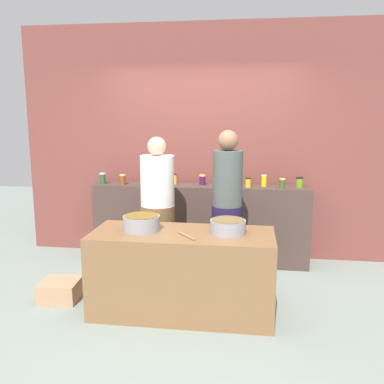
# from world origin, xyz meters

# --- Properties ---
(ground) EXTENTS (12.00, 12.00, 0.00)m
(ground) POSITION_xyz_m (0.00, 0.00, 0.00)
(ground) COLOR gray
(storefront_wall) EXTENTS (4.80, 0.12, 3.00)m
(storefront_wall) POSITION_xyz_m (0.00, 1.45, 1.50)
(storefront_wall) COLOR brown
(storefront_wall) RESTS_ON ground
(display_shelf) EXTENTS (2.70, 0.36, 0.99)m
(display_shelf) POSITION_xyz_m (0.00, 1.10, 0.50)
(display_shelf) COLOR #45332D
(display_shelf) RESTS_ON ground
(prep_table) EXTENTS (1.70, 0.70, 0.79)m
(prep_table) POSITION_xyz_m (0.00, -0.30, 0.39)
(prep_table) COLOR brown
(prep_table) RESTS_ON ground
(preserve_jar_0) EXTENTS (0.07, 0.07, 0.14)m
(preserve_jar_0) POSITION_xyz_m (-1.25, 1.06, 1.06)
(preserve_jar_0) COLOR #2A5430
(preserve_jar_0) RESTS_ON display_shelf
(preserve_jar_1) EXTENTS (0.08, 0.08, 0.13)m
(preserve_jar_1) POSITION_xyz_m (-0.98, 1.04, 1.06)
(preserve_jar_1) COLOR brown
(preserve_jar_1) RESTS_ON display_shelf
(preserve_jar_2) EXTENTS (0.07, 0.07, 0.13)m
(preserve_jar_2) POSITION_xyz_m (-0.35, 1.17, 1.06)
(preserve_jar_2) COLOR yellow
(preserve_jar_2) RESTS_ON display_shelf
(preserve_jar_3) EXTENTS (0.08, 0.08, 0.13)m
(preserve_jar_3) POSITION_xyz_m (0.02, 1.15, 1.06)
(preserve_jar_3) COLOR #481644
(preserve_jar_3) RESTS_ON display_shelf
(preserve_jar_4) EXTENTS (0.07, 0.07, 0.13)m
(preserve_jar_4) POSITION_xyz_m (0.23, 1.12, 1.06)
(preserve_jar_4) COLOR olive
(preserve_jar_4) RESTS_ON display_shelf
(preserve_jar_5) EXTENTS (0.07, 0.07, 0.11)m
(preserve_jar_5) POSITION_xyz_m (0.59, 1.07, 1.05)
(preserve_jar_5) COLOR gold
(preserve_jar_5) RESTS_ON display_shelf
(preserve_jar_6) EXTENTS (0.07, 0.07, 0.14)m
(preserve_jar_6) POSITION_xyz_m (0.78, 1.14, 1.06)
(preserve_jar_6) COLOR gold
(preserve_jar_6) RESTS_ON display_shelf
(preserve_jar_7) EXTENTS (0.07, 0.07, 0.12)m
(preserve_jar_7) POSITION_xyz_m (1.00, 1.04, 1.05)
(preserve_jar_7) COLOR #385423
(preserve_jar_7) RESTS_ON display_shelf
(preserve_jar_8) EXTENTS (0.09, 0.09, 0.12)m
(preserve_jar_8) POSITION_xyz_m (1.21, 1.14, 1.06)
(preserve_jar_8) COLOR olive
(preserve_jar_8) RESTS_ON display_shelf
(cooking_pot_left) EXTENTS (0.35, 0.35, 0.15)m
(cooking_pot_left) POSITION_xyz_m (-0.39, -0.28, 0.86)
(cooking_pot_left) COLOR gray
(cooking_pot_left) RESTS_ON prep_table
(cooking_pot_center) EXTENTS (0.33, 0.33, 0.13)m
(cooking_pot_center) POSITION_xyz_m (0.42, -0.27, 0.85)
(cooking_pot_center) COLOR gray
(cooking_pot_center) RESTS_ON prep_table
(wooden_spoon) EXTENTS (0.19, 0.23, 0.02)m
(wooden_spoon) POSITION_xyz_m (0.06, -0.43, 0.80)
(wooden_spoon) COLOR #9E703D
(wooden_spoon) RESTS_ON prep_table
(cook_with_tongs) EXTENTS (0.38, 0.38, 1.63)m
(cook_with_tongs) POSITION_xyz_m (-0.38, 0.37, 0.73)
(cook_with_tongs) COLOR brown
(cook_with_tongs) RESTS_ON ground
(cook_in_cap) EXTENTS (0.32, 0.32, 1.71)m
(cook_in_cap) POSITION_xyz_m (0.38, 0.26, 0.79)
(cook_in_cap) COLOR #1E1636
(cook_in_cap) RESTS_ON ground
(bread_crate) EXTENTS (0.40, 0.38, 0.20)m
(bread_crate) POSITION_xyz_m (-1.28, -0.21, 0.10)
(bread_crate) COLOR tan
(bread_crate) RESTS_ON ground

